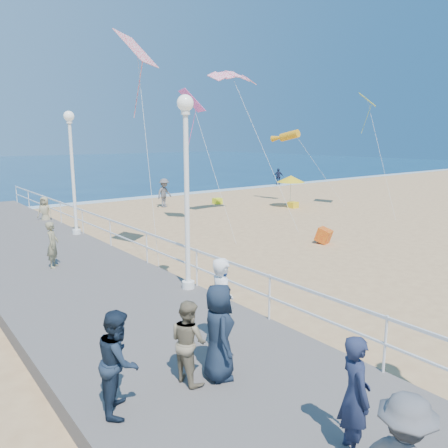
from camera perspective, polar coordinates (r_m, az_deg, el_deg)
ground at (r=16.13m, az=11.50°, el=-5.61°), size 160.00×160.00×0.00m
surf_line at (r=32.99m, az=-16.59°, el=2.77°), size 160.00×1.20×0.04m
boardwalk at (r=11.72m, az=-13.65°, el=-11.21°), size 5.00×44.00×0.40m
railing at (r=12.51m, az=-3.59°, el=-4.38°), size 0.05×42.00×0.55m
lamp_post_mid at (r=11.92m, az=-4.93°, el=6.62°), size 0.44×0.44×5.32m
lamp_post_far at (r=20.06m, az=-19.26°, el=7.89°), size 0.44×0.44×5.32m
woman_holding_toddler at (r=8.82m, az=-0.21°, el=-10.42°), size 0.63×0.79×1.91m
toddler_held at (r=8.93m, az=-0.04°, el=-8.40°), size 0.36×0.41×0.72m
spectator_0 at (r=6.47m, az=16.73°, el=-20.64°), size 0.66×0.73×1.69m
spectator_1 at (r=7.86m, az=-4.68°, el=-15.01°), size 0.62×0.76×1.48m
spectator_4 at (r=7.87m, az=-0.68°, el=-13.89°), size 0.84×1.00×1.73m
spectator_6 at (r=15.37m, az=-21.47°, el=-2.52°), size 0.61×0.67×1.53m
spectator_7 at (r=7.25m, az=-13.59°, el=-16.97°), size 0.94×1.00×1.65m
beach_walker_a at (r=29.62m, az=-7.80°, el=4.05°), size 1.41×1.07×1.93m
beach_walker_b at (r=43.52m, az=7.11°, el=6.15°), size 1.00×0.94×1.65m
beach_walker_c at (r=24.56m, az=-22.35°, el=1.46°), size 0.92×0.91×1.61m
box_kite at (r=19.77m, az=12.89°, el=-1.66°), size 0.74×0.85×0.74m
beach_umbrella at (r=29.50m, az=8.72°, el=5.84°), size 1.90×1.90×2.14m
beach_chair_left at (r=30.94m, az=-0.86°, el=3.03°), size 0.55×0.55×0.40m
beach_chair_right at (r=29.48m, az=9.00°, el=2.48°), size 0.55×0.55×0.40m
kite_parafoil at (r=24.77m, az=1.26°, el=18.98°), size 2.90×0.94×0.65m
kite_windsock at (r=31.26m, az=8.57°, el=11.36°), size 0.97×2.45×1.03m
kite_diamond_pink at (r=22.38m, az=-4.23°, el=15.77°), size 1.47×1.72×1.04m
kite_diamond_multi at (r=29.42m, az=18.22°, el=15.15°), size 1.67×1.59×0.83m
kite_diamond_redwhite at (r=16.10m, az=-11.32°, el=21.49°), size 1.76×1.69×1.06m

